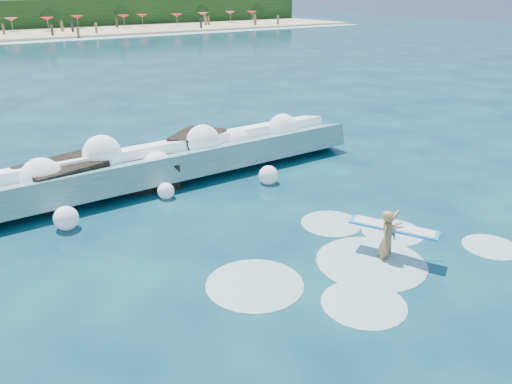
# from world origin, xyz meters

# --- Properties ---
(ground) EXTENTS (200.00, 200.00, 0.00)m
(ground) POSITION_xyz_m (0.00, 0.00, 0.00)
(ground) COLOR #07213E
(ground) RESTS_ON ground
(breaking_wave) EXTENTS (18.95, 2.91, 1.63)m
(breaking_wave) POSITION_xyz_m (-0.16, 7.74, 0.57)
(breaking_wave) COLOR teal
(breaking_wave) RESTS_ON ground
(rock_cluster) EXTENTS (8.67, 3.63, 1.56)m
(rock_cluster) POSITION_xyz_m (-0.08, 8.03, 0.49)
(rock_cluster) COLOR black
(rock_cluster) RESTS_ON ground
(surfer_with_board) EXTENTS (1.60, 2.90, 1.76)m
(surfer_with_board) POSITION_xyz_m (3.38, -1.67, 0.65)
(surfer_with_board) COLOR #A3784C
(surfer_with_board) RESTS_ON ground
(wave_spray) EXTENTS (14.91, 4.38, 2.23)m
(wave_spray) POSITION_xyz_m (-0.69, 7.60, 1.08)
(wave_spray) COLOR white
(wave_spray) RESTS_ON ground
(surf_foam) EXTENTS (8.88, 5.72, 0.15)m
(surf_foam) POSITION_xyz_m (2.41, -1.27, 0.00)
(surf_foam) COLOR silver
(surf_foam) RESTS_ON ground
(beachgoers) EXTENTS (103.75, 14.02, 1.92)m
(beachgoers) POSITION_xyz_m (7.50, 75.98, 1.10)
(beachgoers) COLOR #3F332D
(beachgoers) RESTS_ON ground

